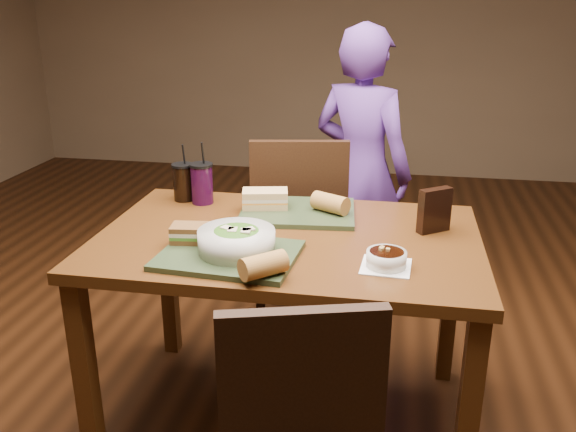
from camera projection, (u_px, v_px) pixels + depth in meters
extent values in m
plane|color=#381C0B|center=(288.00, 416.00, 2.34)|extent=(6.00, 6.00, 0.00)
cube|color=#4C2A0F|center=(86.00, 378.00, 1.97)|extent=(0.06, 0.06, 0.71)
cube|color=#4C2A0F|center=(468.00, 421.00, 1.77)|extent=(0.06, 0.06, 0.71)
cube|color=#4C2A0F|center=(169.00, 279.00, 2.67)|extent=(0.06, 0.06, 0.71)
cube|color=#4C2A0F|center=(450.00, 302.00, 2.47)|extent=(0.06, 0.06, 0.71)
cube|color=#4C2A0F|center=(288.00, 241.00, 2.09)|extent=(1.30, 0.85, 0.04)
cube|color=black|center=(302.00, 399.00, 1.39)|extent=(0.38, 0.14, 0.46)
cube|color=black|center=(305.00, 240.00, 2.86)|extent=(0.48, 0.48, 0.04)
cube|color=black|center=(299.00, 198.00, 2.59)|extent=(0.42, 0.11, 0.49)
cube|color=black|center=(261.00, 298.00, 2.80)|extent=(0.04, 0.04, 0.43)
cube|color=black|center=(338.00, 305.00, 2.74)|extent=(0.04, 0.04, 0.43)
cube|color=black|center=(276.00, 266.00, 3.13)|extent=(0.04, 0.04, 0.43)
cube|color=black|center=(345.00, 271.00, 3.07)|extent=(0.04, 0.04, 0.43)
imported|color=#552E7F|center=(362.00, 172.00, 2.99)|extent=(0.61, 0.52, 1.42)
cube|color=#29361E|center=(229.00, 255.00, 1.90)|extent=(0.44, 0.35, 0.02)
cube|color=#29361E|center=(298.00, 212.00, 2.28)|extent=(0.45, 0.36, 0.02)
cylinder|color=silver|center=(237.00, 241.00, 1.90)|extent=(0.24, 0.24, 0.07)
ellipsoid|color=#427219|center=(236.00, 237.00, 1.89)|extent=(0.20, 0.20, 0.06)
cube|color=beige|center=(246.00, 231.00, 1.86)|extent=(0.03, 0.04, 0.01)
cube|color=beige|center=(227.00, 229.00, 1.89)|extent=(0.05, 0.04, 0.01)
cube|color=beige|center=(232.00, 230.00, 1.87)|extent=(0.03, 0.04, 0.01)
cube|color=beige|center=(248.00, 230.00, 1.88)|extent=(0.05, 0.05, 0.01)
cube|color=white|center=(386.00, 266.00, 1.84)|extent=(0.16, 0.16, 0.00)
cylinder|color=silver|center=(386.00, 259.00, 1.83)|extent=(0.12, 0.12, 0.05)
cylinder|color=black|center=(387.00, 253.00, 1.83)|extent=(0.10, 0.10, 0.01)
cube|color=#B28947|center=(388.00, 250.00, 1.82)|extent=(0.01, 0.01, 0.01)
cube|color=#B28947|center=(382.00, 248.00, 1.84)|extent=(0.02, 0.02, 0.01)
cube|color=#B28947|center=(381.00, 249.00, 1.83)|extent=(0.02, 0.02, 0.01)
cube|color=#593819|center=(190.00, 239.00, 1.98)|extent=(0.13, 0.10, 0.02)
cube|color=#3F721E|center=(190.00, 235.00, 1.98)|extent=(0.13, 0.10, 0.01)
cube|color=beige|center=(190.00, 232.00, 1.98)|extent=(0.13, 0.10, 0.01)
cube|color=#593819|center=(190.00, 227.00, 1.97)|extent=(0.13, 0.10, 0.02)
cube|color=tan|center=(265.00, 204.00, 2.30)|extent=(0.18, 0.13, 0.02)
cube|color=orange|center=(265.00, 200.00, 2.30)|extent=(0.18, 0.13, 0.01)
cube|color=beige|center=(265.00, 198.00, 2.29)|extent=(0.18, 0.13, 0.01)
cube|color=tan|center=(265.00, 193.00, 2.29)|extent=(0.18, 0.13, 0.02)
cylinder|color=#AD7533|center=(263.00, 265.00, 1.73)|extent=(0.15, 0.14, 0.07)
cylinder|color=#AD7533|center=(330.00, 203.00, 2.25)|extent=(0.15, 0.13, 0.07)
cylinder|color=black|center=(183.00, 183.00, 2.42)|extent=(0.08, 0.08, 0.14)
cylinder|color=black|center=(182.00, 165.00, 2.40)|extent=(0.08, 0.08, 0.01)
cylinder|color=black|center=(184.00, 155.00, 2.38)|extent=(0.01, 0.02, 0.09)
cylinder|color=black|center=(202.00, 185.00, 2.39)|extent=(0.09, 0.09, 0.15)
cylinder|color=black|center=(201.00, 165.00, 2.36)|extent=(0.09, 0.09, 0.01)
cylinder|color=black|center=(203.00, 154.00, 2.34)|extent=(0.01, 0.02, 0.10)
cube|color=black|center=(434.00, 210.00, 2.09)|extent=(0.12, 0.10, 0.16)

